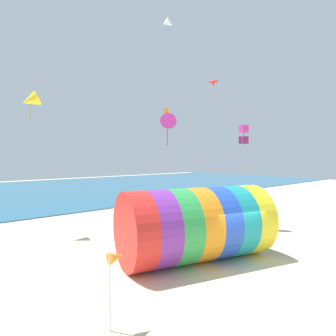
% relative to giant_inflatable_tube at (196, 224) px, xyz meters
% --- Properties ---
extents(ground_plane, '(120.00, 120.00, 0.00)m').
position_rel_giant_inflatable_tube_xyz_m(ground_plane, '(0.94, -1.35, -1.78)').
color(ground_plane, beige).
extents(sea, '(120.00, 40.00, 0.10)m').
position_rel_giant_inflatable_tube_xyz_m(sea, '(0.94, 35.44, -1.73)').
color(sea, '#236084').
rests_on(sea, ground).
extents(giant_inflatable_tube, '(7.97, 5.53, 3.56)m').
position_rel_giant_inflatable_tube_xyz_m(giant_inflatable_tube, '(0.00, 0.00, 0.00)').
color(giant_inflatable_tube, red).
rests_on(giant_inflatable_tube, ground).
extents(kite_handler, '(0.37, 0.42, 1.63)m').
position_rel_giant_inflatable_tube_xyz_m(kite_handler, '(4.65, -0.66, -0.96)').
color(kite_handler, black).
rests_on(kite_handler, ground).
extents(kite_magenta_box, '(0.61, 0.61, 1.38)m').
position_rel_giant_inflatable_tube_xyz_m(kite_magenta_box, '(7.34, 2.22, 4.84)').
color(kite_magenta_box, '#D1339E').
extents(kite_yellow_delta, '(1.36, 1.10, 1.91)m').
position_rel_giant_inflatable_tube_xyz_m(kite_yellow_delta, '(-4.35, 10.29, 6.86)').
color(kite_yellow_delta, yellow).
extents(kite_red_parafoil, '(0.63, 0.73, 0.37)m').
position_rel_giant_inflatable_tube_xyz_m(kite_red_parafoil, '(6.16, 3.99, 8.65)').
color(kite_red_parafoil, red).
extents(kite_magenta_delta, '(1.29, 1.33, 1.67)m').
position_rel_giant_inflatable_tube_xyz_m(kite_magenta_delta, '(-0.20, 1.86, 5.01)').
color(kite_magenta_delta, '#D1339E').
extents(kite_white_delta, '(1.21, 1.02, 1.60)m').
position_rel_giant_inflatable_tube_xyz_m(kite_white_delta, '(10.13, 13.01, 16.85)').
color(kite_white_delta, white).
extents(kite_orange_diamond, '(0.38, 0.66, 1.51)m').
position_rel_giant_inflatable_tube_xyz_m(kite_orange_diamond, '(10.26, 13.54, 7.87)').
color(kite_orange_diamond, orange).
extents(beach_flag, '(0.47, 0.36, 2.31)m').
position_rel_giant_inflatable_tube_xyz_m(beach_flag, '(-6.07, -2.35, 0.26)').
color(beach_flag, silver).
rests_on(beach_flag, ground).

